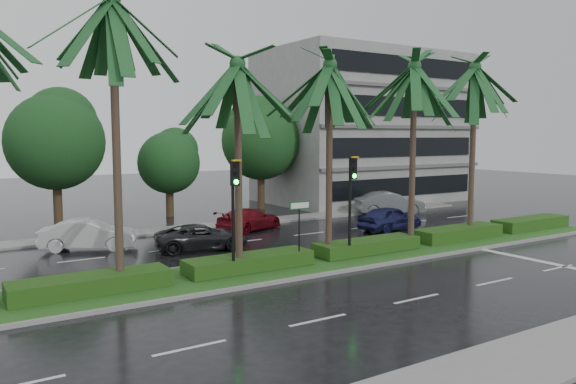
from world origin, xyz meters
TOP-DOWN VIEW (x-y plane):
  - ground at (0.00, 0.00)m, footprint 120.00×120.00m
  - near_sidewalk at (0.00, -10.20)m, footprint 40.00×2.40m
  - far_sidewalk at (0.00, 12.00)m, footprint 40.00×2.00m
  - median at (0.00, 1.00)m, footprint 36.00×4.00m
  - hedge at (0.00, 1.00)m, footprint 35.20×1.40m
  - lane_markings at (3.04, -0.43)m, footprint 34.00×13.06m
  - palm_row at (-1.25, 1.02)m, footprint 26.30×4.20m
  - signal_median_left at (-4.00, 0.30)m, footprint 0.34×0.42m
  - signal_median_right at (1.50, 0.30)m, footprint 0.34×0.42m
  - street_sign at (-1.00, 0.48)m, footprint 0.95×0.09m
  - bg_trees at (0.07, 17.59)m, footprint 32.52×5.71m
  - building at (17.00, 18.00)m, footprint 16.00×10.00m
  - car_white at (-7.20, 9.09)m, footprint 3.15×4.61m
  - car_darkgrey at (-2.70, 6.17)m, footprint 2.82×4.68m
  - car_red at (1.80, 9.78)m, footprint 3.26×4.71m
  - car_blue at (8.50, 5.45)m, footprint 2.04×4.24m
  - car_grey at (13.00, 10.32)m, footprint 3.32×4.95m

SIDE VIEW (x-z plane):
  - ground at x=0.00m, z-range 0.00..0.00m
  - lane_markings at x=3.04m, z-range 0.00..0.01m
  - near_sidewalk at x=0.00m, z-range 0.00..0.12m
  - far_sidewalk at x=0.00m, z-range 0.00..0.12m
  - median at x=0.00m, z-range 0.00..0.16m
  - hedge at x=0.00m, z-range 0.15..0.75m
  - car_darkgrey at x=-2.70m, z-range 0.00..1.21m
  - car_red at x=1.80m, z-range 0.00..1.27m
  - car_blue at x=8.50m, z-range 0.00..1.40m
  - car_white at x=-7.20m, z-range 0.00..1.44m
  - car_grey at x=13.00m, z-range 0.00..1.54m
  - street_sign at x=-1.00m, z-range 0.82..3.42m
  - signal_median_left at x=-4.00m, z-range 0.82..5.18m
  - signal_median_right at x=1.50m, z-range 0.82..5.18m
  - bg_trees at x=0.07m, z-range 0.69..8.94m
  - building at x=17.00m, z-range 0.00..12.00m
  - palm_row at x=-1.25m, z-range 2.87..13.39m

